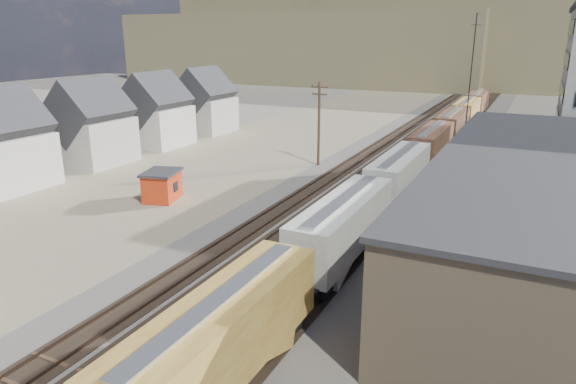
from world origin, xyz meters
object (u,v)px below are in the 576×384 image
at_px(utility_pole_north, 319,122).
at_px(parked_car_red, 491,369).
at_px(freight_train, 417,157).
at_px(maintenance_shed, 162,185).

relative_size(utility_pole_north, parked_car_red, 2.32).
relative_size(freight_train, utility_pole_north, 11.97).
relative_size(maintenance_shed, parked_car_red, 1.07).
bearing_deg(utility_pole_north, parked_car_red, -56.33).
distance_m(freight_train, utility_pole_north, 12.75).
bearing_deg(maintenance_shed, utility_pole_north, 67.04).
bearing_deg(maintenance_shed, parked_car_red, -25.99).
relative_size(freight_train, parked_car_red, 27.83).
xyz_separation_m(maintenance_shed, parked_car_red, (31.00, -15.11, -0.74)).
height_order(utility_pole_north, maintenance_shed, utility_pole_north).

